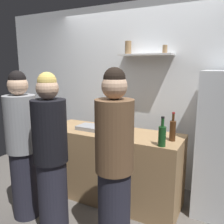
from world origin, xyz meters
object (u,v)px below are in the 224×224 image
at_px(baking_pan, 91,128).
at_px(person_blonde, 51,157).
at_px(wine_bottle_green_glass, 162,135).
at_px(water_bottle_plastic, 54,120).
at_px(wine_bottle_amber_glass, 173,130).
at_px(utensil_holder, 63,121).
at_px(wine_bottle_pale_glass, 119,118).
at_px(person_brown_jacket, 114,166).
at_px(person_grey_hoodie, 23,147).

height_order(baking_pan, person_blonde, person_blonde).
xyz_separation_m(wine_bottle_green_glass, water_bottle_plastic, (-1.45, 0.02, -0.01)).
bearing_deg(wine_bottle_amber_glass, water_bottle_plastic, -172.13).
height_order(utensil_holder, wine_bottle_pale_glass, wine_bottle_pale_glass).
relative_size(person_blonde, person_brown_jacket, 0.97).
bearing_deg(utensil_holder, person_blonde, -58.09).
bearing_deg(person_brown_jacket, wine_bottle_green_glass, -71.80).
height_order(baking_pan, utensil_holder, utensil_holder).
relative_size(water_bottle_plastic, person_brown_jacket, 0.14).
xyz_separation_m(wine_bottle_green_glass, wine_bottle_amber_glass, (0.05, 0.23, 0.01)).
bearing_deg(water_bottle_plastic, person_blonde, -51.14).
bearing_deg(utensil_holder, wine_bottle_green_glass, -8.25).
distance_m(baking_pan, person_blonde, 0.81).
xyz_separation_m(baking_pan, person_brown_jacket, (0.72, -0.75, -0.08)).
height_order(wine_bottle_amber_glass, person_brown_jacket, person_brown_jacket).
bearing_deg(wine_bottle_pale_glass, person_blonde, -101.57).
xyz_separation_m(baking_pan, utensil_holder, (-0.46, 0.00, 0.04)).
height_order(person_blonde, person_grey_hoodie, person_grey_hoodie).
distance_m(baking_pan, wine_bottle_green_glass, 1.02).
relative_size(wine_bottle_green_glass, person_blonde, 0.19).
relative_size(wine_bottle_green_glass, wine_bottle_pale_glass, 0.99).
height_order(water_bottle_plastic, person_blonde, person_blonde).
distance_m(wine_bottle_pale_glass, person_grey_hoodie, 1.26).
height_order(baking_pan, person_brown_jacket, person_brown_jacket).
xyz_separation_m(person_blonde, person_grey_hoodie, (-0.47, 0.06, 0.00)).
bearing_deg(wine_bottle_pale_glass, wine_bottle_green_glass, -34.11).
bearing_deg(utensil_holder, baking_pan, -0.34).
bearing_deg(person_blonde, person_brown_jacket, 179.05).
bearing_deg(baking_pan, water_bottle_plastic, -157.83).
distance_m(wine_bottle_pale_glass, water_bottle_plastic, 0.86).
xyz_separation_m(baking_pan, person_grey_hoodie, (-0.43, -0.74, -0.11)).
height_order(utensil_holder, person_grey_hoodie, person_grey_hoodie).
distance_m(wine_bottle_amber_glass, water_bottle_plastic, 1.52).
bearing_deg(wine_bottle_green_glass, utensil_holder, 171.75).
relative_size(utensil_holder, person_grey_hoodie, 0.13).
relative_size(wine_bottle_pale_glass, person_blonde, 0.19).
xyz_separation_m(wine_bottle_pale_glass, person_blonde, (-0.22, -1.09, -0.20)).
relative_size(wine_bottle_amber_glass, person_blonde, 0.19).
bearing_deg(person_blonde, wine_bottle_green_glass, -153.85).
relative_size(wine_bottle_amber_glass, person_brown_jacket, 0.19).
bearing_deg(wine_bottle_amber_glass, wine_bottle_pale_glass, 161.29).
bearing_deg(baking_pan, utensil_holder, 179.66).
height_order(utensil_holder, person_brown_jacket, person_brown_jacket).
bearing_deg(person_blonde, utensil_holder, -63.93).
relative_size(water_bottle_plastic, person_blonde, 0.15).
distance_m(baking_pan, person_brown_jacket, 1.04).
xyz_separation_m(wine_bottle_amber_glass, person_blonde, (-1.01, -0.83, -0.21)).
distance_m(wine_bottle_green_glass, person_brown_jacket, 0.63).
height_order(baking_pan, person_grey_hoodie, person_grey_hoodie).
relative_size(baking_pan, wine_bottle_green_glass, 1.09).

